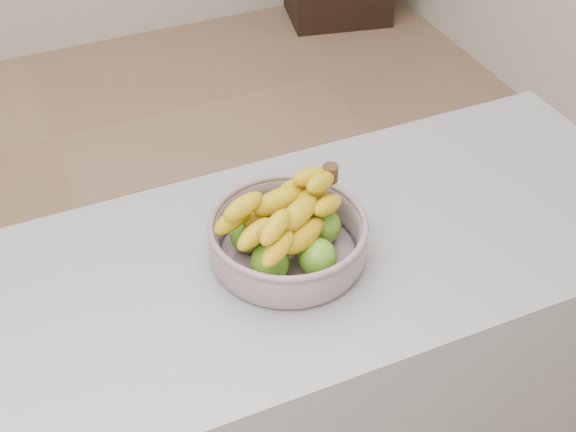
% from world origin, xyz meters
% --- Properties ---
extents(ground, '(4.00, 4.00, 0.00)m').
position_xyz_m(ground, '(0.00, 0.00, 0.00)').
color(ground, '#917058').
rests_on(ground, ground).
extents(fruit_bowl, '(0.29, 0.29, 0.15)m').
position_xyz_m(fruit_bowl, '(0.22, -0.70, 0.95)').
color(fruit_bowl, '#9CA8BC').
rests_on(fruit_bowl, counter).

